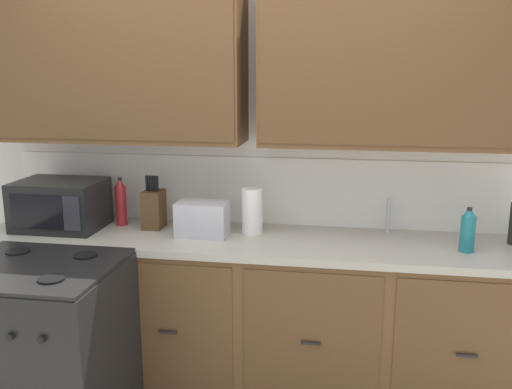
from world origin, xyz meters
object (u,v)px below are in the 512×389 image
Objects in this scene: paper_towel_roll at (252,211)px; toaster at (203,219)px; knife_block at (154,209)px; microwave at (60,205)px; stove_range at (42,357)px; bottle_teal at (468,230)px; bottle_red at (121,202)px.

toaster is at bearing -161.77° from paper_towel_roll.
knife_block is at bearing 161.96° from toaster.
microwave is 1.85× the size of paper_towel_roll.
stove_range is 0.90m from microwave.
knife_block is (-0.32, 0.10, 0.02)m from toaster.
bottle_teal is (1.39, -0.05, 0.02)m from toaster.
knife_block is 0.58m from paper_towel_roll.
microwave reaches higher than toaster.
stove_range is at bearing -99.25° from bottle_red.
paper_towel_roll is 0.91× the size of bottle_red.
stove_range is 1.30m from paper_towel_roll.
bottle_teal reaches higher than toaster.
toaster is at bearing 177.79° from bottle_teal.
toaster is at bearing -13.58° from bottle_red.
paper_towel_roll is 0.79m from bottle_red.
paper_towel_roll is at bearing 18.23° from toaster.
toaster is at bearing -18.04° from knife_block.
toaster is 1.39m from bottle_teal.
knife_block is at bearing 174.74° from bottle_teal.
toaster is 0.34m from knife_block.
toaster is 0.54m from bottle_red.
microwave is 0.54m from knife_block.
bottle_teal is at bearing 15.65° from stove_range.
microwave is 1.67× the size of bottle_red.
paper_towel_roll reaches higher than bottle_teal.
microwave is 0.34m from bottle_red.
knife_block reaches higher than microwave.
knife_block is at bearing 9.96° from microwave.
paper_towel_roll is (0.58, -0.02, 0.01)m from knife_block.
stove_range is at bearing -164.35° from bottle_teal.
bottle_red is at bearing 177.07° from paper_towel_roll.
paper_towel_roll is at bearing 37.94° from stove_range.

